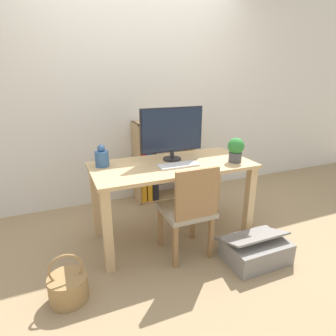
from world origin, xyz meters
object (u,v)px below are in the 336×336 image
(monitor, at_px, (172,131))
(bookshelf, at_px, (154,164))
(vase, at_px, (102,157))
(basket, at_px, (68,287))
(keyboard, at_px, (178,165))
(storage_box, at_px, (255,249))
(chair, at_px, (189,209))
(potted_plant, at_px, (236,149))

(monitor, height_order, bookshelf, monitor)
(vase, xyz_separation_m, basket, (-0.40, -0.65, -0.70))
(keyboard, xyz_separation_m, storage_box, (0.47, -0.54, -0.63))
(chair, relative_size, basket, 2.26)
(bookshelf, bearing_deg, storage_box, -76.61)
(bookshelf, bearing_deg, basket, -129.80)
(bookshelf, relative_size, basket, 2.66)
(monitor, relative_size, potted_plant, 2.70)
(monitor, xyz_separation_m, potted_plant, (0.50, -0.28, -0.15))
(vase, height_order, bookshelf, bookshelf)
(monitor, bearing_deg, bookshelf, 83.28)
(keyboard, distance_m, chair, 0.39)
(potted_plant, distance_m, chair, 0.71)
(bookshelf, bearing_deg, vase, -136.12)
(keyboard, relative_size, bookshelf, 0.37)
(basket, bearing_deg, bookshelf, 50.20)
(potted_plant, xyz_separation_m, bookshelf, (-0.42, 1.03, -0.40))
(vase, bearing_deg, basket, -121.46)
(bookshelf, bearing_deg, keyboard, -96.81)
(vase, height_order, basket, vase)
(chair, bearing_deg, keyboard, 93.36)
(bookshelf, bearing_deg, chair, -96.50)
(chair, xyz_separation_m, storage_box, (0.49, -0.27, -0.34))
(keyboard, relative_size, storage_box, 0.69)
(monitor, distance_m, basket, 1.48)
(basket, bearing_deg, storage_box, -5.49)
(chair, height_order, basket, chair)
(monitor, relative_size, basket, 1.65)
(keyboard, height_order, potted_plant, potted_plant)
(vase, distance_m, chair, 0.86)
(vase, distance_m, basket, 1.03)
(monitor, xyz_separation_m, keyboard, (-0.02, -0.20, -0.26))
(chair, height_order, storage_box, chair)
(vase, relative_size, chair, 0.23)
(chair, distance_m, storage_box, 0.66)
(bookshelf, distance_m, storage_box, 1.56)
(monitor, bearing_deg, keyboard, -97.16)
(chair, bearing_deg, potted_plant, 27.03)
(bookshelf, height_order, basket, bookshelf)
(monitor, bearing_deg, chair, -96.13)
(chair, xyz_separation_m, bookshelf, (0.14, 1.21, 0.00))
(monitor, bearing_deg, basket, -150.08)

